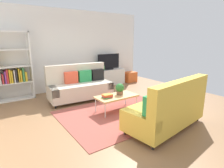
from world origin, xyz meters
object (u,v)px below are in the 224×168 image
at_px(couch_green, 168,109).
at_px(potted_plant, 120,89).
at_px(storage_trunk, 130,77).
at_px(couch_beige, 80,86).
at_px(bottle_0, 104,68).
at_px(coffee_table, 116,97).
at_px(tv, 109,62).
at_px(table_book_0, 107,97).
at_px(vase_1, 99,69).
at_px(vase_0, 96,69).
at_px(tv_console, 108,77).
at_px(bookshelf, 11,69).

distance_m(couch_green, potted_plant, 1.46).
xyz_separation_m(couch_green, storage_trunk, (2.24, 3.86, -0.22)).
bearing_deg(couch_beige, potted_plant, 114.20).
distance_m(potted_plant, bottle_0, 2.69).
bearing_deg(bottle_0, coffee_table, -115.58).
xyz_separation_m(tv, table_book_0, (-1.73, -2.52, -0.52)).
xyz_separation_m(vase_1, bottle_0, (0.19, -0.09, 0.03)).
relative_size(couch_green, bottle_0, 10.59).
distance_m(coffee_table, tv, 2.95).
bearing_deg(couch_green, tv, 66.75).
xyz_separation_m(couch_beige, vase_0, (1.23, 1.16, 0.27)).
xyz_separation_m(tv_console, vase_0, (-0.58, 0.05, 0.40)).
bearing_deg(table_book_0, coffee_table, 1.75).
height_order(tv_console, table_book_0, tv_console).
relative_size(potted_plant, table_book_0, 1.27).
bearing_deg(couch_green, vase_0, 74.95).
height_order(potted_plant, vase_0, vase_0).
xyz_separation_m(tv, vase_0, (-0.58, 0.07, -0.23)).
distance_m(bookshelf, storage_trunk, 4.69).
xyz_separation_m(bookshelf, table_book_0, (1.80, -2.56, -0.54)).
relative_size(tv_console, bookshelf, 0.67).
height_order(coffee_table, vase_1, vase_1).
bearing_deg(couch_green, couch_beige, 96.24).
distance_m(tv, potted_plant, 2.83).
bearing_deg(storage_trunk, vase_1, 174.38).
relative_size(tv, potted_plant, 3.28).
xyz_separation_m(tv_console, bookshelf, (-3.53, 0.02, 0.65)).
height_order(coffee_table, potted_plant, potted_plant).
xyz_separation_m(bookshelf, bottle_0, (3.29, -0.06, -0.23)).
bearing_deg(tv, table_book_0, -124.37).
xyz_separation_m(storage_trunk, potted_plant, (-2.40, -2.41, 0.36)).
height_order(tv, vase_1, tv).
height_order(vase_0, vase_1, vase_0).
bearing_deg(coffee_table, couch_green, -78.26).
bearing_deg(coffee_table, bottle_0, 64.42).
bearing_deg(tv_console, table_book_0, -124.16).
height_order(couch_green, storage_trunk, couch_green).
xyz_separation_m(coffee_table, storage_trunk, (2.53, 2.43, -0.17)).
height_order(couch_green, bookshelf, bookshelf).
bearing_deg(tv, bookshelf, 179.35).
bearing_deg(bookshelf, coffee_table, -50.63).
bearing_deg(tv_console, tv, -90.00).
bearing_deg(potted_plant, bookshelf, 131.30).
xyz_separation_m(couch_green, vase_1, (0.71, 4.01, 0.26)).
relative_size(couch_green, tv, 1.99).
bearing_deg(potted_plant, vase_0, 74.20).
distance_m(couch_beige, potted_plant, 1.49).
distance_m(vase_0, vase_1, 0.16).
bearing_deg(couch_green, table_book_0, 105.52).
relative_size(couch_green, bookshelf, 0.95).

